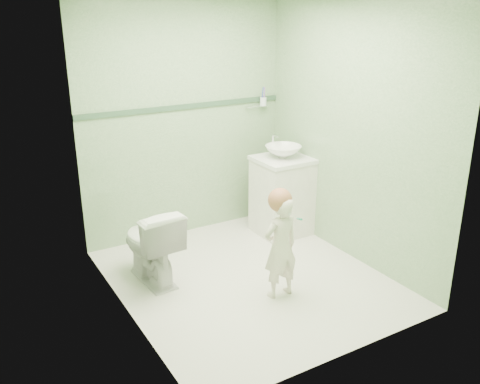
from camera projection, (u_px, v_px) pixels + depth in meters
ground at (249, 279)px, 4.63m from camera, size 2.50×2.50×0.00m
room_shell at (249, 149)px, 4.23m from camera, size 2.50×2.54×2.40m
trim_stripe at (185, 107)px, 5.18m from camera, size 2.20×0.02×0.05m
vanity at (282, 197)px, 5.47m from camera, size 0.52×0.50×0.80m
counter at (283, 160)px, 5.33m from camera, size 0.54×0.52×0.04m
basin at (283, 152)px, 5.30m from camera, size 0.37×0.37×0.13m
faucet at (273, 140)px, 5.42m from camera, size 0.03×0.13×0.18m
cup_holder at (262, 102)px, 5.57m from camera, size 0.26×0.07×0.21m
toilet at (151, 244)px, 4.51m from camera, size 0.44×0.71×0.69m
toddler at (281, 247)px, 4.23m from camera, size 0.32×0.22×0.88m
hair_cap at (280, 200)px, 4.12m from camera, size 0.20×0.20×0.20m
teal_toothbrush at (298, 218)px, 4.07m from camera, size 0.11×0.13×0.08m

